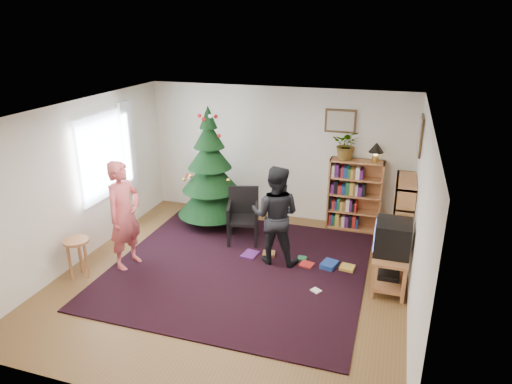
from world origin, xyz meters
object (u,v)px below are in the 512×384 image
(armchair, at_px, (245,213))
(stool, at_px, (77,248))
(picture_back, at_px, (341,121))
(table_lamp, at_px, (376,149))
(christmas_tree, at_px, (210,177))
(bookshelf_back, at_px, (355,194))
(crt_tv, at_px, (393,237))
(person_standing, at_px, (124,215))
(bookshelf_right, at_px, (402,218))
(potted_plant, at_px, (347,145))
(tv_stand, at_px, (389,266))
(picture_right, at_px, (421,136))
(person_by_chair, at_px, (275,215))

(armchair, xyz_separation_m, stool, (-1.95, -1.92, -0.03))
(picture_back, height_order, armchair, picture_back)
(armchair, relative_size, table_lamp, 2.73)
(christmas_tree, distance_m, bookshelf_back, 2.64)
(crt_tv, height_order, person_standing, person_standing)
(bookshelf_right, distance_m, potted_plant, 1.61)
(armchair, bearing_deg, tv_stand, -33.46)
(armchair, distance_m, stool, 2.73)
(tv_stand, height_order, potted_plant, potted_plant)
(picture_back, bearing_deg, potted_plant, -40.67)
(table_lamp, bearing_deg, potted_plant, 180.00)
(bookshelf_right, height_order, stool, bookshelf_right)
(tv_stand, distance_m, crt_tv, 0.46)
(picture_right, height_order, armchair, picture_right)
(crt_tv, bearing_deg, person_by_chair, 173.12)
(table_lamp, bearing_deg, tv_stand, -77.51)
(bookshelf_back, xyz_separation_m, tv_stand, (0.71, -1.86, -0.34))
(christmas_tree, distance_m, person_standing, 1.93)
(person_by_chair, bearing_deg, bookshelf_right, -158.83)
(crt_tv, bearing_deg, armchair, 161.87)
(stool, distance_m, person_by_chair, 2.98)
(bookshelf_back, bearing_deg, potted_plant, 180.00)
(picture_back, height_order, person_standing, picture_back)
(stool, distance_m, person_standing, 0.82)
(stool, bearing_deg, crt_tv, 14.29)
(picture_right, distance_m, crt_tv, 1.75)
(christmas_tree, bearing_deg, picture_right, 0.82)
(person_by_chair, bearing_deg, christmas_tree, -36.23)
(armchair, bearing_deg, person_by_chair, -55.45)
(christmas_tree, height_order, table_lamp, christmas_tree)
(tv_stand, relative_size, crt_tv, 1.59)
(bookshelf_back, height_order, person_standing, person_standing)
(picture_back, xyz_separation_m, potted_plant, (0.16, -0.14, -0.38))
(person_standing, bearing_deg, crt_tv, -70.18)
(picture_back, bearing_deg, picture_right, -28.69)
(picture_back, bearing_deg, crt_tv, -61.90)
(tv_stand, height_order, crt_tv, crt_tv)
(tv_stand, relative_size, potted_plant, 1.56)
(tv_stand, bearing_deg, bookshelf_back, 110.94)
(stool, relative_size, person_standing, 0.36)
(picture_right, xyz_separation_m, christmas_tree, (-3.51, -0.05, -1.02))
(picture_back, distance_m, bookshelf_back, 1.34)
(tv_stand, height_order, person_by_chair, person_by_chair)
(picture_back, xyz_separation_m, tv_stand, (1.07, -2.00, -1.63))
(bookshelf_right, height_order, tv_stand, bookshelf_right)
(tv_stand, bearing_deg, bookshelf_right, 83.31)
(tv_stand, xyz_separation_m, crt_tv, (-0.00, 0.00, 0.46))
(picture_right, height_order, bookshelf_back, picture_right)
(christmas_tree, bearing_deg, tv_stand, -20.59)
(person_by_chair, height_order, table_lamp, table_lamp)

